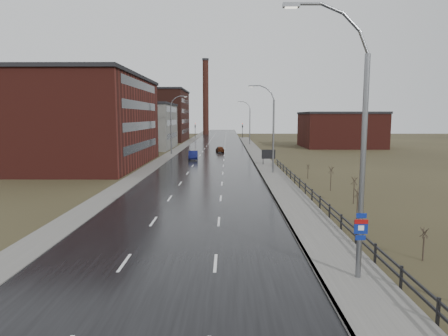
{
  "coord_description": "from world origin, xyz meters",
  "views": [
    {
      "loc": [
        2.9,
        -15.28,
        7.37
      ],
      "look_at": [
        2.61,
        18.59,
        3.0
      ],
      "focal_mm": 32.0,
      "sensor_mm": 36.0,
      "label": 1
    }
  ],
  "objects_px": {
    "billboard": "(268,155)",
    "car_near": "(193,155)",
    "car_far": "(220,149)",
    "streetlight_main": "(356,147)"
  },
  "relations": [
    {
      "from": "billboard",
      "to": "car_near",
      "type": "xyz_separation_m",
      "value": [
        -12.09,
        8.24,
        -0.91
      ]
    },
    {
      "from": "streetlight_main",
      "to": "car_near",
      "type": "relative_size",
      "value": 2.69
    },
    {
      "from": "billboard",
      "to": "car_near",
      "type": "bearing_deg",
      "value": 145.72
    },
    {
      "from": "streetlight_main",
      "to": "car_near",
      "type": "height_order",
      "value": "streetlight_main"
    },
    {
      "from": "car_near",
      "to": "car_far",
      "type": "xyz_separation_m",
      "value": [
        4.35,
        14.08,
        -0.11
      ]
    },
    {
      "from": "car_far",
      "to": "streetlight_main",
      "type": "bearing_deg",
      "value": 88.25
    },
    {
      "from": "billboard",
      "to": "car_near",
      "type": "height_order",
      "value": "billboard"
    },
    {
      "from": "car_near",
      "to": "car_far",
      "type": "distance_m",
      "value": 14.74
    },
    {
      "from": "car_near",
      "to": "billboard",
      "type": "bearing_deg",
      "value": -38.65
    },
    {
      "from": "streetlight_main",
      "to": "car_near",
      "type": "bearing_deg",
      "value": 102.68
    }
  ]
}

